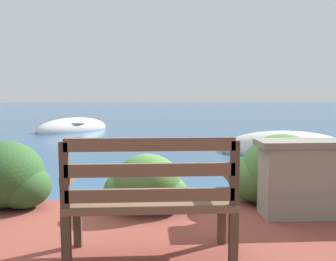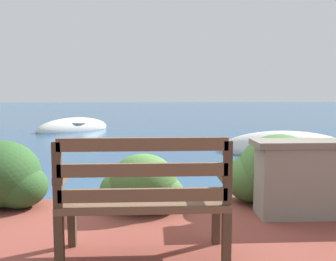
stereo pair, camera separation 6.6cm
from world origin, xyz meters
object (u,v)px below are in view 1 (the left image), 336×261
object	(u,v)px
rowboat_mid	(73,129)
rowboat_nearest	(286,150)
park_bench	(150,196)
mooring_buoy	(305,138)

from	to	relation	value
rowboat_mid	rowboat_nearest	bearing A→B (deg)	94.42
park_bench	mooring_buoy	size ratio (longest dim) A/B	2.80
rowboat_nearest	mooring_buoy	distance (m)	2.46
park_bench	rowboat_mid	bearing A→B (deg)	99.96
rowboat_nearest	rowboat_mid	bearing A→B (deg)	150.82
rowboat_mid	mooring_buoy	distance (m)	7.86
park_bench	mooring_buoy	bearing A→B (deg)	55.98
rowboat_nearest	park_bench	bearing A→B (deg)	-107.49
park_bench	rowboat_mid	xyz separation A→B (m)	(-2.70, 10.89, -0.63)
rowboat_nearest	mooring_buoy	size ratio (longest dim) A/B	7.22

